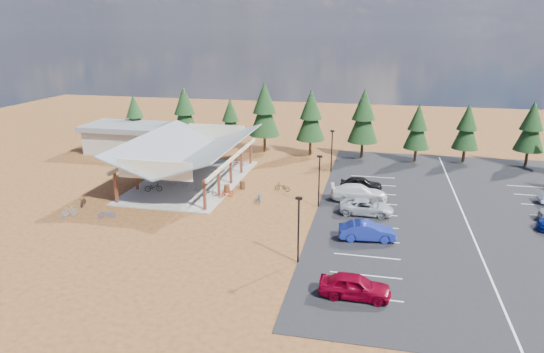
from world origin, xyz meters
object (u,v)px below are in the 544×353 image
Objects in this scene: bike_pavilion at (191,148)px; bike_6 at (218,169)px; bike_2 at (183,175)px; bike_10 at (107,214)px; trash_bin_0 at (227,189)px; trash_bin_1 at (243,185)px; lamp_post_0 at (298,225)px; bike_3 at (205,158)px; bike_9 at (69,212)px; outbuilding at (126,137)px; bike_1 at (169,179)px; bike_14 at (259,197)px; lamp_post_1 at (319,177)px; bike_16 at (282,187)px; car_1 at (367,231)px; bike_5 at (192,187)px; car_2 at (366,207)px; lamp_post_2 at (332,148)px; bike_0 at (153,187)px; car_3 at (359,193)px; bike_4 at (209,192)px; bike_8 at (83,202)px; car_0 at (355,286)px; bike_7 at (239,162)px; car_4 at (361,184)px; bike_15 at (226,193)px.

bike_pavilion is 12.21× the size of bike_6.
bike_2 is 1.12× the size of bike_10.
bike_10 is at bearing 178.73° from bike_2.
trash_bin_0 and trash_bin_1 have the same top height.
bike_10 is (-18.52, 4.82, -2.57)m from lamp_post_0.
bike_3 is (-1.18, 7.55, -3.18)m from bike_pavilion.
bike_9 is at bearing 165.02° from bike_2.
outbuilding is 6.04× the size of bike_3.
bike_1 is at bearing 144.10° from bike_6.
bike_10 is 14.48m from bike_14.
lamp_post_1 is at bearing -125.69° from bike_6.
bike_16 is 0.38× the size of car_1.
bike_5 is (-4.98, -2.15, 0.13)m from trash_bin_1.
outbuilding is 37.74m from car_2.
lamp_post_2 is 2.97× the size of bike_9.
trash_bin_0 is at bearing -31.46° from bike_pavilion.
bike_6 is (4.39, 8.32, -0.06)m from bike_0.
car_1 reaches higher than bike_9.
car_3 is (17.42, 1.03, 0.27)m from bike_5.
outbuilding is 23.60m from bike_4.
bike_8 is 17.18m from bike_14.
car_0 is (4.37, -28.04, -2.15)m from lamp_post_2.
car_0 is (14.29, -17.93, 0.37)m from trash_bin_0.
bike_9 is 3.55m from bike_10.
bike_0 is (-8.87, -3.19, 0.13)m from trash_bin_1.
outbuilding is at bearing 172.15° from lamp_post_2.
bike_7 is (1.56, 3.37, 0.04)m from bike_6.
bike_3 reaches higher than bike_7.
bike_2 is 0.37× the size of car_0.
trash_bin_1 is 17.52m from bike_9.
bike_14 reaches higher than bike_10.
car_1 is at bearing -110.52° from bike_2.
bike_14 is (9.07, -5.02, -3.33)m from bike_pavilion.
bike_5 is 12.44m from bike_9.
car_4 reaches higher than bike_16.
car_0 is at bearing -146.74° from bike_6.
bike_1 is at bearing -95.49° from bike_9.
bike_16 is 21.70m from car_0.
bike_14 is at bearing 49.94° from car_1.
outbuilding is at bearing 19.11° from bike_0.
bike_8 is 13.96m from bike_15.
trash_bin_1 is 0.16× the size of car_3.
bike_15 is (-3.60, 0.53, 0.03)m from bike_14.
lamp_post_2 reaches higher than car_0.
bike_4 is 11.73m from bike_7.
bike_pavilion is at bearing 2.94° from bike_5.
lamp_post_1 is 9.76m from trash_bin_1.
car_1 is (22.44, -7.37, 0.22)m from bike_0.
bike_7 is 32.42m from car_0.
bike_7 is at bearing -1.73° from bike_4.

